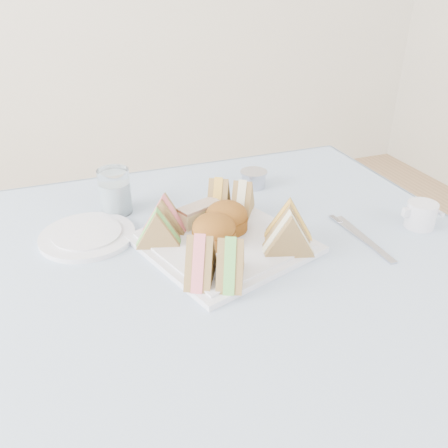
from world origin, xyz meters
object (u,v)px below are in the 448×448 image
object	(u,v)px
serving_plate	(224,243)
water_glass	(115,191)
creamer_jug	(421,215)
table	(236,407)

from	to	relation	value
serving_plate	water_glass	size ratio (longest dim) A/B	2.85
serving_plate	creamer_jug	bearing A→B (deg)	-27.42
creamer_jug	table	bearing A→B (deg)	-172.71
serving_plate	creamer_jug	distance (m)	0.42
table	creamer_jug	bearing A→B (deg)	0.99
table	serving_plate	xyz separation A→B (m)	(0.00, 0.08, 0.38)
water_glass	creamer_jug	distance (m)	0.66
table	water_glass	world-z (taller)	water_glass
water_glass	table	bearing A→B (deg)	-60.05
table	serving_plate	world-z (taller)	serving_plate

